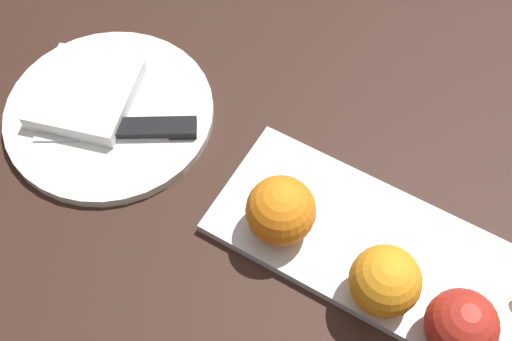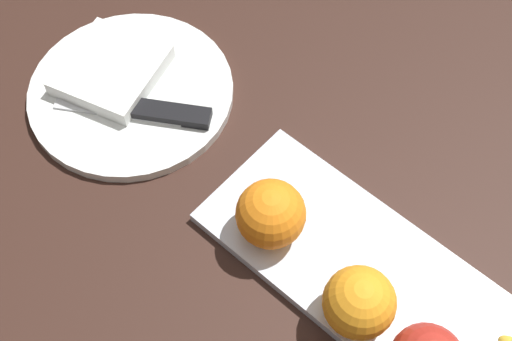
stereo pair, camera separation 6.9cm
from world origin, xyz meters
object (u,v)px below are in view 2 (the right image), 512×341
orange_near_apple (270,214)px  orange_near_banana (359,302)px  dinner_plate (131,92)px  knife (158,112)px  fruit_tray (406,303)px  folded_napkin (111,70)px

orange_near_apple → orange_near_banana: 0.12m
orange_near_apple → dinner_plate: bearing=-7.3°
orange_near_banana → knife: (0.31, -0.04, -0.03)m
dinner_plate → knife: 0.05m
fruit_tray → orange_near_banana: (0.03, 0.05, 0.04)m
fruit_tray → knife: knife is taller
folded_napkin → orange_near_banana: bearing=173.4°
orange_near_apple → folded_napkin: bearing=-6.5°
dinner_plate → orange_near_apple: bearing=172.7°
orange_near_apple → dinner_plate: size_ratio=0.29×
orange_near_banana → knife: size_ratio=0.42×
folded_napkin → orange_near_apple: bearing=173.5°
knife → folded_napkin: bearing=-34.8°
orange_near_apple → knife: orange_near_apple is taller
orange_near_apple → fruit_tray: bearing=-168.4°
orange_near_apple → dinner_plate: (0.24, -0.03, -0.04)m
fruit_tray → orange_near_apple: 0.16m
folded_napkin → knife: 0.08m
dinner_plate → fruit_tray: bearing=-180.0°
fruit_tray → folded_napkin: folded_napkin is taller
orange_near_banana → folded_napkin: orange_near_banana is taller
folded_napkin → knife: bearing=176.9°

